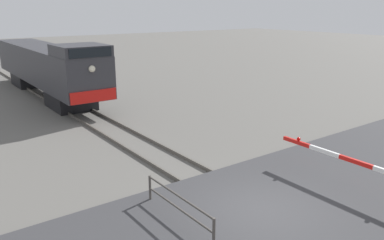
% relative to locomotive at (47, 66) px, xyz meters
% --- Properties ---
extents(ground_plane, '(160.00, 160.00, 0.00)m').
position_rel_locomotive_xyz_m(ground_plane, '(0.00, -20.47, -2.07)').
color(ground_plane, '#605E59').
extents(rail_track_left, '(0.08, 80.00, 0.15)m').
position_rel_locomotive_xyz_m(rail_track_left, '(-0.72, -20.47, -2.00)').
color(rail_track_left, '#59544C').
rests_on(rail_track_left, ground_plane).
extents(rail_track_right, '(0.08, 80.00, 0.15)m').
position_rel_locomotive_xyz_m(rail_track_right, '(0.72, -20.47, -2.00)').
color(rail_track_right, '#59544C').
rests_on(rail_track_right, ground_plane).
extents(road_surface, '(36.00, 6.24, 0.15)m').
position_rel_locomotive_xyz_m(road_surface, '(0.00, -20.47, -2.00)').
color(road_surface, '#38383A').
rests_on(road_surface, ground_plane).
extents(locomotive, '(2.71, 16.84, 4.02)m').
position_rel_locomotive_xyz_m(locomotive, '(0.00, 0.00, 0.00)').
color(locomotive, black).
rests_on(locomotive, ground_plane).
extents(guard_railing, '(0.08, 3.23, 0.95)m').
position_rel_locomotive_xyz_m(guard_railing, '(-2.31, -19.49, -1.44)').
color(guard_railing, '#4C4742').
rests_on(guard_railing, ground_plane).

